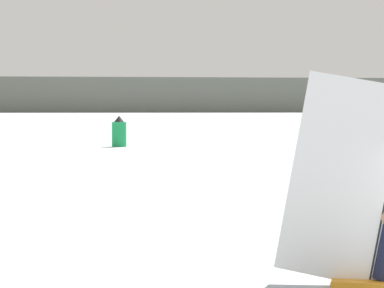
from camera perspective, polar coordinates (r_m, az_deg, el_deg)
windsurfer at (r=14.64m, az=12.00°, el=-5.31°), size 3.50×0.74×4.22m
distant_headland at (r=789.85m, az=9.77°, el=3.05°), size 1078.11×590.28×25.03m
channel_buoy at (r=66.71m, az=-4.89°, el=0.76°), size 1.14×1.14×2.43m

